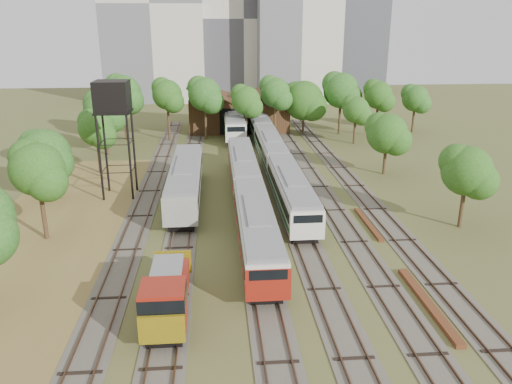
{
  "coord_description": "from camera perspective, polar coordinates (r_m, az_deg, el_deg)",
  "views": [
    {
      "loc": [
        -4.93,
        -25.54,
        16.6
      ],
      "look_at": [
        -1.45,
        16.44,
        2.5
      ],
      "focal_mm": 35.0,
      "sensor_mm": 36.0,
      "label": 1
    }
  ],
  "objects": [
    {
      "name": "ground",
      "position": [
        30.85,
        5.37,
        -14.13
      ],
      "size": [
        240.0,
        240.0,
        0.0
      ],
      "primitive_type": "plane",
      "color": "#475123",
      "rests_on": "ground"
    },
    {
      "name": "dry_grass_patch",
      "position": [
        39.63,
        -23.73,
        -7.91
      ],
      "size": [
        14.0,
        60.0,
        0.04
      ],
      "primitive_type": "cube",
      "color": "brown",
      "rests_on": "ground"
    },
    {
      "name": "tracks",
      "position": [
        53.35,
        0.08,
        0.42
      ],
      "size": [
        24.6,
        80.0,
        0.19
      ],
      "color": "#4C473D",
      "rests_on": "ground"
    },
    {
      "name": "railcar_red_set",
      "position": [
        46.14,
        -0.85,
        -0.18
      ],
      "size": [
        2.78,
        34.57,
        3.44
      ],
      "color": "black",
      "rests_on": "ground"
    },
    {
      "name": "railcar_green_set",
      "position": [
        63.29,
        1.68,
        4.98
      ],
      "size": [
        2.76,
        52.07,
        3.41
      ],
      "color": "black",
      "rests_on": "ground"
    },
    {
      "name": "railcar_rear",
      "position": [
        78.62,
        -2.54,
        7.77
      ],
      "size": [
        3.04,
        16.08,
        3.76
      ],
      "color": "black",
      "rests_on": "ground"
    },
    {
      "name": "shunter_locomotive",
      "position": [
        30.16,
        -10.15,
        -11.76
      ],
      "size": [
        2.49,
        8.1,
        3.26
      ],
      "color": "black",
      "rests_on": "ground"
    },
    {
      "name": "old_grey_coach",
      "position": [
        49.73,
        -8.07,
        1.25
      ],
      "size": [
        2.97,
        18.0,
        3.67
      ],
      "color": "black",
      "rests_on": "ground"
    },
    {
      "name": "water_tower",
      "position": [
        50.97,
        -16.08,
        10.1
      ],
      "size": [
        3.35,
        3.35,
        11.58
      ],
      "color": "black",
      "rests_on": "ground"
    },
    {
      "name": "rail_pile_near",
      "position": [
        33.56,
        19.05,
        -11.97
      ],
      "size": [
        0.59,
        8.88,
        0.3
      ],
      "primitive_type": "cube",
      "color": "brown",
      "rests_on": "ground"
    },
    {
      "name": "rail_pile_far",
      "position": [
        44.79,
        12.69,
        -3.56
      ],
      "size": [
        0.46,
        7.39,
        0.24
      ],
      "primitive_type": "cube",
      "color": "brown",
      "rests_on": "ground"
    },
    {
      "name": "maintenance_shed",
      "position": [
        84.72,
        -2.05,
        9.2
      ],
      "size": [
        16.45,
        11.55,
        7.58
      ],
      "color": "#392315",
      "rests_on": "ground"
    },
    {
      "name": "tree_band_left",
      "position": [
        49.92,
        -22.6,
        4.24
      ],
      "size": [
        7.8,
        64.54,
        8.79
      ],
      "color": "#382616",
      "rests_on": "ground"
    },
    {
      "name": "tree_band_far",
      "position": [
        77.79,
        1.65,
        10.94
      ],
      "size": [
        50.59,
        10.83,
        9.69
      ],
      "color": "#382616",
      "rests_on": "ground"
    },
    {
      "name": "tree_band_right",
      "position": [
        58.33,
        15.75,
        6.27
      ],
      "size": [
        5.71,
        36.25,
        7.17
      ],
      "color": "#382616",
      "rests_on": "ground"
    },
    {
      "name": "tower_left",
      "position": [
        121.32,
        -11.65,
        20.23
      ],
      "size": [
        22.0,
        16.0,
        42.0
      ],
      "primitive_type": "cube",
      "color": "beige",
      "rests_on": "ground"
    },
    {
      "name": "tower_centre",
      "position": [
        125.74,
        -1.67,
        19.13
      ],
      "size": [
        20.0,
        18.0,
        36.0
      ],
      "primitive_type": "cube",
      "color": "beige",
      "rests_on": "ground"
    },
    {
      "name": "tower_far_right",
      "position": [
        141.04,
        11.81,
        17.08
      ],
      "size": [
        12.0,
        12.0,
        28.0
      ],
      "primitive_type": "cube",
      "color": "#414349",
      "rests_on": "ground"
    }
  ]
}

